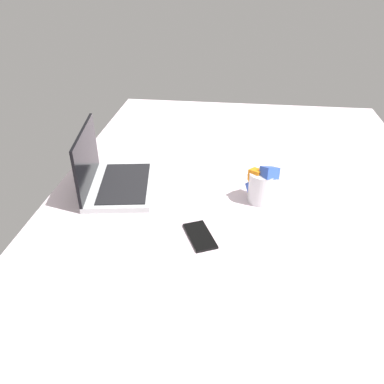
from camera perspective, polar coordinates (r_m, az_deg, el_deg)
bed_mattress at (r=152.73cm, az=7.71°, el=-1.37°), size 180.00×140.00×18.00cm
laptop at (r=143.30cm, az=-11.83°, el=2.08°), size 36.21×27.91×23.00cm
snack_cup at (r=134.39cm, az=10.19°, el=0.98°), size 10.52×11.20×15.26cm
cell_phone at (r=118.56cm, az=1.17°, el=-6.51°), size 15.56×12.07×0.80cm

